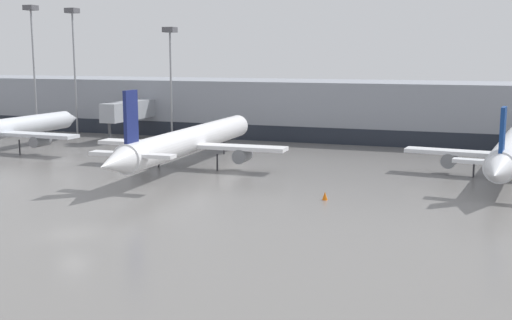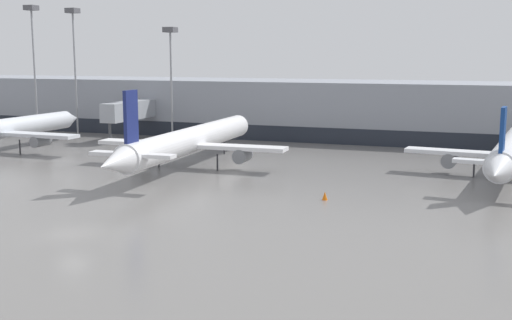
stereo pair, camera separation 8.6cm
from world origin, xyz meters
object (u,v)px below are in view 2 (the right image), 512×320
at_px(apron_light_mast_0, 171,51).
at_px(apron_light_mast_1, 74,37).
at_px(parked_jet_3, 190,141).
at_px(apron_light_mast_6, 33,35).
at_px(parked_jet_2, 511,151).
at_px(traffic_cone_0, 325,196).

height_order(apron_light_mast_0, apron_light_mast_1, apron_light_mast_1).
height_order(parked_jet_3, apron_light_mast_0, apron_light_mast_0).
xyz_separation_m(apron_light_mast_1, apron_light_mast_6, (-5.91, -2.73, 0.27)).
xyz_separation_m(parked_jet_2, traffic_cone_0, (-16.05, -16.47, -2.62)).
bearing_deg(apron_light_mast_1, parked_jet_3, -35.76).
xyz_separation_m(parked_jet_2, apron_light_mast_1, (-66.65, 17.66, 12.97)).
relative_size(parked_jet_2, parked_jet_3, 0.84).
xyz_separation_m(traffic_cone_0, apron_light_mast_6, (-56.51, 31.40, 15.87)).
bearing_deg(parked_jet_2, apron_light_mast_0, 76.42).
height_order(parked_jet_3, apron_light_mast_1, apron_light_mast_1).
bearing_deg(apron_light_mast_1, apron_light_mast_0, -0.59).
distance_m(apron_light_mast_0, apron_light_mast_6, 23.87).
bearing_deg(parked_jet_3, apron_light_mast_0, 30.21).
distance_m(parked_jet_3, apron_light_mast_1, 41.13).
bearing_deg(apron_light_mast_0, parked_jet_3, -58.24).
height_order(traffic_cone_0, apron_light_mast_0, apron_light_mast_0).
xyz_separation_m(parked_jet_2, parked_jet_3, (-34.92, -5.18, 0.20)).
height_order(apron_light_mast_1, apron_light_mast_6, apron_light_mast_6).
distance_m(parked_jet_2, apron_light_mast_6, 75.25).
bearing_deg(apron_light_mast_6, apron_light_mast_0, 6.16).
bearing_deg(parked_jet_3, traffic_cone_0, -122.43).
xyz_separation_m(parked_jet_2, apron_light_mast_6, (-72.56, 14.93, 13.25)).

